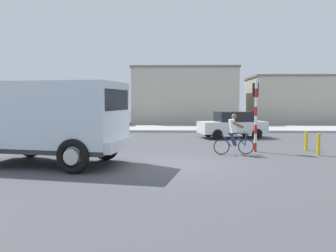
# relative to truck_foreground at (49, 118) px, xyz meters

# --- Properties ---
(ground_plane) EXTENTS (120.00, 120.00, 0.00)m
(ground_plane) POSITION_rel_truck_foreground_xyz_m (4.59, 0.04, -1.67)
(ground_plane) COLOR #4C4C51
(sidewalk_far) EXTENTS (80.00, 5.00, 0.16)m
(sidewalk_far) POSITION_rel_truck_foreground_xyz_m (4.59, 15.04, -1.59)
(sidewalk_far) COLOR #ADADA8
(sidewalk_far) RESTS_ON ground
(truck_foreground) EXTENTS (5.78, 3.55, 2.90)m
(truck_foreground) POSITION_rel_truck_foreground_xyz_m (0.00, 0.00, 0.00)
(truck_foreground) COLOR silver
(truck_foreground) RESTS_ON ground
(cyclist) EXTENTS (1.73, 0.51, 1.72)m
(cyclist) POSITION_rel_truck_foreground_xyz_m (6.90, 2.54, -0.80)
(cyclist) COLOR black
(cyclist) RESTS_ON ground
(traffic_light_pole) EXTENTS (0.24, 0.43, 3.20)m
(traffic_light_pole) POSITION_rel_truck_foreground_xyz_m (7.99, 3.45, 0.40)
(traffic_light_pole) COLOR red
(traffic_light_pole) RESTS_ON ground
(car_red_near) EXTENTS (4.29, 2.60, 1.60)m
(car_red_near) POSITION_rel_truck_foreground_xyz_m (7.87, 9.19, -0.85)
(car_red_near) COLOR white
(car_red_near) RESTS_ON ground
(pedestrian_near_kerb) EXTENTS (0.34, 0.22, 1.62)m
(pedestrian_near_kerb) POSITION_rel_truck_foreground_xyz_m (-1.33, 9.98, -0.82)
(pedestrian_near_kerb) COLOR #2D334C
(pedestrian_near_kerb) RESTS_ON ground
(bollard_near) EXTENTS (0.14, 0.14, 0.90)m
(bollard_near) POSITION_rel_truck_foreground_xyz_m (10.39, 2.42, -1.22)
(bollard_near) COLOR gold
(bollard_near) RESTS_ON ground
(bollard_far) EXTENTS (0.14, 0.14, 0.90)m
(bollard_far) POSITION_rel_truck_foreground_xyz_m (10.39, 3.82, -1.22)
(bollard_far) COLOR gold
(bollard_far) RESTS_ON ground
(building_corner_left) EXTENTS (9.34, 6.77, 3.98)m
(building_corner_left) POSITION_rel_truck_foreground_xyz_m (-6.25, 21.15, 0.33)
(building_corner_left) COLOR #B2AD9E
(building_corner_left) RESTS_ON ground
(building_mid_block) EXTENTS (9.86, 7.19, 5.41)m
(building_mid_block) POSITION_rel_truck_foreground_xyz_m (5.12, 22.56, 1.04)
(building_mid_block) COLOR #B2AD9E
(building_mid_block) RESTS_ON ground
(building_corner_right) EXTENTS (9.86, 6.39, 4.63)m
(building_corner_right) POSITION_rel_truck_foreground_xyz_m (16.48, 22.58, 0.65)
(building_corner_right) COLOR #B2AD9E
(building_corner_right) RESTS_ON ground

